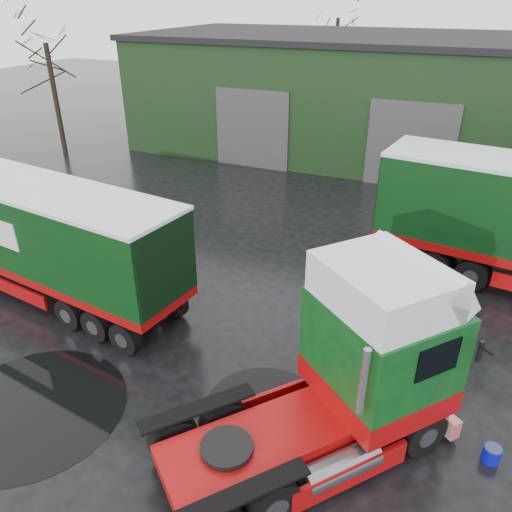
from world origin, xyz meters
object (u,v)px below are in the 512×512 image
at_px(trailer_left, 25,234).
at_px(tree_left, 52,77).
at_px(wash_bucket, 492,454).
at_px(tree_back_a, 336,45).
at_px(hero_tractor, 303,378).
at_px(warehouse, 428,98).

distance_m(trailer_left, tree_left, 15.50).
bearing_deg(wash_bucket, tree_back_a, 110.68).
xyz_separation_m(wash_bucket, tree_back_a, (-11.94, 31.65, 4.58)).
height_order(hero_tractor, trailer_left, hero_tractor).
bearing_deg(tree_left, warehouse, 22.83).
relative_size(tree_left, tree_back_a, 0.89).
relative_size(trailer_left, tree_back_a, 1.21).
distance_m(hero_tractor, tree_left, 24.59).
distance_m(wash_bucket, tree_left, 27.01).
height_order(warehouse, tree_left, tree_left).
distance_m(tree_left, tree_back_a, 21.10).
relative_size(wash_bucket, tree_back_a, 0.04).
relative_size(warehouse, tree_back_a, 3.41).
xyz_separation_m(trailer_left, tree_left, (-9.50, 12.00, 2.46)).
height_order(hero_tractor, tree_back_a, tree_back_a).
distance_m(warehouse, trailer_left, 22.18).
bearing_deg(tree_back_a, trailer_left, -92.86).
bearing_deg(tree_left, wash_bucket, -30.74).
bearing_deg(hero_tractor, tree_left, -177.65).
relative_size(warehouse, trailer_left, 2.81).
bearing_deg(wash_bucket, hero_tractor, -159.33).
bearing_deg(hero_tractor, wash_bucket, 60.80).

